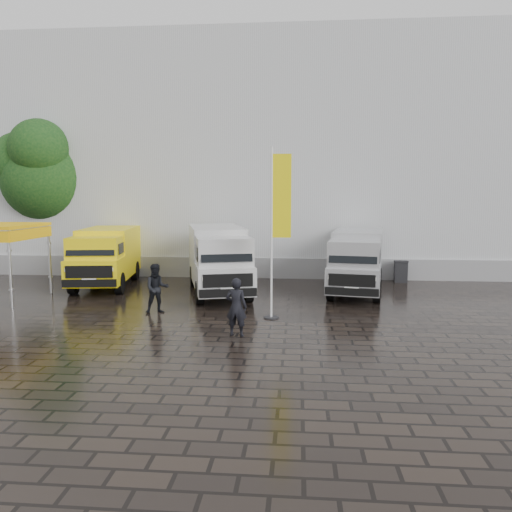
# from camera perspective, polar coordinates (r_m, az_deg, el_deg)

# --- Properties ---
(ground) EXTENTS (120.00, 120.00, 0.00)m
(ground) POSITION_cam_1_polar(r_m,az_deg,el_deg) (16.68, 1.93, -7.10)
(ground) COLOR black
(ground) RESTS_ON ground
(exhibition_hall) EXTENTS (44.00, 16.00, 12.00)m
(exhibition_hall) POSITION_cam_1_polar(r_m,az_deg,el_deg) (32.24, 7.10, 10.40)
(exhibition_hall) COLOR silver
(exhibition_hall) RESTS_ON ground
(hall_plinth) EXTENTS (44.00, 0.15, 1.00)m
(hall_plinth) POSITION_cam_1_polar(r_m,az_deg,el_deg) (24.40, 7.61, -1.45)
(hall_plinth) COLOR gray
(hall_plinth) RESTS_ON ground
(van_yellow) EXTENTS (2.90, 5.79, 2.56)m
(van_yellow) POSITION_cam_1_polar(r_m,az_deg,el_deg) (23.11, -16.77, -0.21)
(van_yellow) COLOR yellow
(van_yellow) RESTS_ON ground
(van_white) EXTENTS (3.68, 6.60, 2.72)m
(van_white) POSITION_cam_1_polar(r_m,az_deg,el_deg) (20.66, -4.33, -0.53)
(van_white) COLOR silver
(van_white) RESTS_ON ground
(van_silver) EXTENTS (2.95, 6.16, 2.56)m
(van_silver) POSITION_cam_1_polar(r_m,az_deg,el_deg) (21.18, 11.46, -0.68)
(van_silver) COLOR silver
(van_silver) RESTS_ON ground
(flagpole) EXTENTS (0.88, 0.50, 5.59)m
(flagpole) POSITION_cam_1_polar(r_m,az_deg,el_deg) (16.20, 2.45, 3.81)
(flagpole) COLOR black
(flagpole) RESTS_ON ground
(tree) EXTENTS (4.49, 4.49, 8.06)m
(tree) POSITION_cam_1_polar(r_m,az_deg,el_deg) (28.45, -22.91, 8.70)
(tree) COLOR black
(tree) RESTS_ON ground
(wheelie_bin) EXTENTS (0.66, 0.66, 1.01)m
(wheelie_bin) POSITION_cam_1_polar(r_m,az_deg,el_deg) (24.29, 16.22, -1.69)
(wheelie_bin) COLOR black
(wheelie_bin) RESTS_ON ground
(person_front) EXTENTS (0.67, 0.49, 1.71)m
(person_front) POSITION_cam_1_polar(r_m,az_deg,el_deg) (14.46, -2.27, -5.83)
(person_front) COLOR black
(person_front) RESTS_ON ground
(person_tent) EXTENTS (1.01, 0.91, 1.71)m
(person_tent) POSITION_cam_1_polar(r_m,az_deg,el_deg) (17.53, -11.26, -3.67)
(person_tent) COLOR black
(person_tent) RESTS_ON ground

